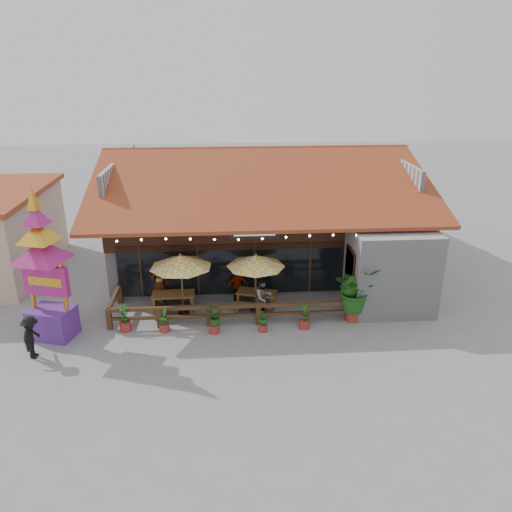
{
  "coord_description": "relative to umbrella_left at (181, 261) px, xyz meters",
  "views": [
    {
      "loc": [
        -1.85,
        -18.59,
        10.01
      ],
      "look_at": [
        -0.45,
        1.5,
        2.23
      ],
      "focal_mm": 35.0,
      "sensor_mm": 36.0,
      "label": 1
    }
  ],
  "objects": [
    {
      "name": "umbrella_right",
      "position": [
        3.11,
        0.1,
        -0.11
      ],
      "size": [
        2.68,
        2.68,
        2.65
      ],
      "color": "brown",
      "rests_on": "ground"
    },
    {
      "name": "planter_b",
      "position": [
        -0.67,
        -1.44,
        -1.98
      ],
      "size": [
        0.4,
        0.4,
        0.99
      ],
      "color": "maroon",
      "rests_on": "ground"
    },
    {
      "name": "diner_c",
      "position": [
        2.37,
        1.05,
        -1.64
      ],
      "size": [
        0.93,
        0.44,
        1.55
      ],
      "primitive_type": "imported",
      "rotation": [
        0.0,
        0.0,
        3.2
      ],
      "color": "#331D10",
      "rests_on": "ground"
    },
    {
      "name": "planter_a",
      "position": [
        -2.23,
        -1.26,
        -1.95
      ],
      "size": [
        0.46,
        0.46,
        1.13
      ],
      "color": "maroon",
      "rests_on": "ground"
    },
    {
      "name": "tropical_plant",
      "position": [
        7.09,
        -1.03,
        -1.06
      ],
      "size": [
        2.2,
        2.1,
        2.37
      ],
      "color": "maroon",
      "rests_on": "ground"
    },
    {
      "name": "diner_a",
      "position": [
        -1.09,
        1.12,
        -1.43
      ],
      "size": [
        0.85,
        0.73,
        1.97
      ],
      "primitive_type": "imported",
      "rotation": [
        0.0,
        0.0,
        3.57
      ],
      "color": "#331D10",
      "rests_on": "ground"
    },
    {
      "name": "planter_d",
      "position": [
        3.27,
        -1.69,
        -1.97
      ],
      "size": [
        0.5,
        0.5,
        0.94
      ],
      "color": "maroon",
      "rests_on": "ground"
    },
    {
      "name": "umbrella_left",
      "position": [
        0.0,
        0.0,
        0.0
      ],
      "size": [
        3.27,
        3.27,
        2.78
      ],
      "color": "brown",
      "rests_on": "ground"
    },
    {
      "name": "picnic_table_right",
      "position": [
        3.15,
        0.3,
        -1.87
      ],
      "size": [
        2.05,
        1.91,
        0.81
      ],
      "color": "brown",
      "rests_on": "ground"
    },
    {
      "name": "picnic_table_left",
      "position": [
        -0.42,
        0.24,
        -1.84
      ],
      "size": [
        1.85,
        1.61,
        0.87
      ],
      "color": "brown",
      "rests_on": "ground"
    },
    {
      "name": "ground",
      "position": [
        3.62,
        -0.61,
        -2.42
      ],
      "size": [
        100.0,
        100.0,
        0.0
      ],
      "primitive_type": "plane",
      "color": "gray",
      "rests_on": "ground"
    },
    {
      "name": "patio_railing",
      "position": [
        1.37,
        -0.87,
        -1.81
      ],
      "size": [
        10.0,
        2.6,
        0.92
      ],
      "color": "#492F1A",
      "rests_on": "ground"
    },
    {
      "name": "pedestrian",
      "position": [
        -5.21,
        -2.99,
        -1.61
      ],
      "size": [
        0.65,
        1.08,
        1.63
      ],
      "primitive_type": "imported",
      "rotation": [
        0.0,
        0.0,
        1.53
      ],
      "color": "black",
      "rests_on": "ground"
    },
    {
      "name": "planter_c",
      "position": [
        1.32,
        -1.69,
        -1.82
      ],
      "size": [
        0.79,
        0.73,
        1.07
      ],
      "color": "maroon",
      "rests_on": "ground"
    },
    {
      "name": "thai_sign_tower",
      "position": [
        -4.93,
        -1.52,
        1.01
      ],
      "size": [
        2.99,
        2.99,
        6.5
      ],
      "color": "#5A2791",
      "rests_on": "ground"
    },
    {
      "name": "diner_b",
      "position": [
        3.39,
        -0.39,
        -1.55
      ],
      "size": [
        1.06,
        0.99,
        1.74
      ],
      "primitive_type": "imported",
      "rotation": [
        0.0,
        0.0,
        0.52
      ],
      "color": "#331D10",
      "rests_on": "ground"
    },
    {
      "name": "planter_e",
      "position": [
        4.95,
        -1.55,
        -1.98
      ],
      "size": [
        0.44,
        0.45,
        1.06
      ],
      "color": "maroon",
      "rests_on": "ground"
    },
    {
      "name": "restaurant_building",
      "position": [
        3.88,
        6.0,
        -0.22
      ],
      "size": [
        15.5,
        14.73,
        6.09
      ],
      "color": "#B3B3B8",
      "rests_on": "ground"
    }
  ]
}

